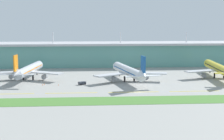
# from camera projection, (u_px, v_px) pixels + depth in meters

# --- Properties ---
(ground_plane) EXTENTS (600.00, 600.00, 0.00)m
(ground_plane) POSITION_uv_depth(u_px,v_px,m) (139.00, 92.00, 196.31)
(ground_plane) COLOR gray
(terminal_building) EXTENTS (288.00, 34.00, 28.77)m
(terminal_building) POSITION_uv_depth(u_px,v_px,m) (120.00, 54.00, 306.86)
(terminal_building) COLOR #5B9E93
(terminal_building) RESTS_ON ground
(airliner_near_middle) EXTENTS (48.40, 60.36, 18.90)m
(airliner_near_middle) POSITION_uv_depth(u_px,v_px,m) (29.00, 70.00, 235.72)
(airliner_near_middle) COLOR #ADB2BC
(airliner_near_middle) RESTS_ON ground
(airliner_center) EXTENTS (47.87, 61.93, 18.90)m
(airliner_center) POSITION_uv_depth(u_px,v_px,m) (129.00, 71.00, 229.93)
(airliner_center) COLOR white
(airliner_center) RESTS_ON ground
(airliner_far_middle) EXTENTS (48.64, 65.60, 18.90)m
(airliner_far_middle) POSITION_uv_depth(u_px,v_px,m) (219.00, 68.00, 242.85)
(airliner_far_middle) COLOR yellow
(airliner_far_middle) RESTS_ON ground
(taxiway_stripe_west) EXTENTS (28.00, 0.70, 0.04)m
(taxiway_stripe_west) POSITION_uv_depth(u_px,v_px,m) (7.00, 94.00, 191.54)
(taxiway_stripe_west) COLOR yellow
(taxiway_stripe_west) RESTS_ON ground
(taxiway_stripe_mid_west) EXTENTS (28.00, 0.70, 0.04)m
(taxiway_stripe_mid_west) POSITION_uv_depth(u_px,v_px,m) (71.00, 93.00, 193.96)
(taxiway_stripe_mid_west) COLOR yellow
(taxiway_stripe_mid_west) RESTS_ON ground
(taxiway_stripe_centre) EXTENTS (28.00, 0.70, 0.04)m
(taxiway_stripe_centre) POSITION_uv_depth(u_px,v_px,m) (134.00, 92.00, 196.38)
(taxiway_stripe_centre) COLOR yellow
(taxiway_stripe_centre) RESTS_ON ground
(taxiway_stripe_mid_east) EXTENTS (28.00, 0.70, 0.04)m
(taxiway_stripe_mid_east) POSITION_uv_depth(u_px,v_px,m) (195.00, 91.00, 198.79)
(taxiway_stripe_mid_east) COLOR yellow
(taxiway_stripe_mid_east) RESTS_ON ground
(grass_verge) EXTENTS (300.00, 18.00, 0.10)m
(grass_verge) POSITION_uv_depth(u_px,v_px,m) (145.00, 100.00, 176.76)
(grass_verge) COLOR #477A33
(grass_verge) RESTS_ON ground
(pushback_tug) EXTENTS (5.00, 4.36, 1.85)m
(pushback_tug) POSITION_uv_depth(u_px,v_px,m) (82.00, 83.00, 218.28)
(pushback_tug) COLOR #333842
(pushback_tug) RESTS_ON ground
(safety_cone_left_wingtip) EXTENTS (0.56, 0.56, 0.70)m
(safety_cone_left_wingtip) POSITION_uv_depth(u_px,v_px,m) (45.00, 84.00, 218.65)
(safety_cone_left_wingtip) COLOR orange
(safety_cone_left_wingtip) RESTS_ON ground
(safety_cone_nose_front) EXTENTS (0.56, 0.56, 0.70)m
(safety_cone_nose_front) POSITION_uv_depth(u_px,v_px,m) (42.00, 85.00, 216.65)
(safety_cone_nose_front) COLOR orange
(safety_cone_nose_front) RESTS_ON ground
(safety_cone_right_wingtip) EXTENTS (0.56, 0.56, 0.70)m
(safety_cone_right_wingtip) POSITION_uv_depth(u_px,v_px,m) (58.00, 85.00, 216.10)
(safety_cone_right_wingtip) COLOR orange
(safety_cone_right_wingtip) RESTS_ON ground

